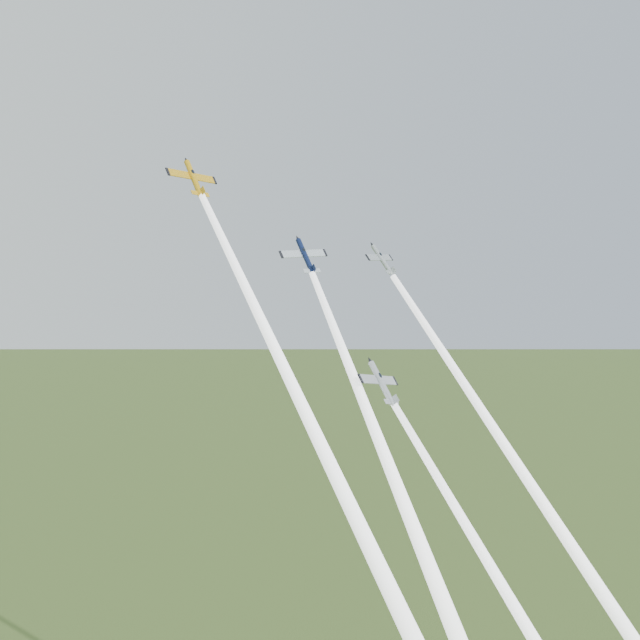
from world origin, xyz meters
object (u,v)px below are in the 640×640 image
at_px(plane_yellow, 194,178).
at_px(plane_silver_low, 381,383).
at_px(plane_silver_right, 382,259).
at_px(plane_navy, 305,256).

relative_size(plane_yellow, plane_silver_low, 0.97).
bearing_deg(plane_yellow, plane_silver_low, -55.48).
distance_m(plane_yellow, plane_silver_low, 38.35).
relative_size(plane_silver_right, plane_silver_low, 0.81).
height_order(plane_navy, plane_silver_right, plane_navy).
relative_size(plane_yellow, plane_silver_right, 1.19).
bearing_deg(plane_navy, plane_silver_low, -78.16).
xyz_separation_m(plane_silver_right, plane_silver_low, (-9.33, -12.55, -16.68)).
xyz_separation_m(plane_yellow, plane_silver_low, (18.67, -18.70, -27.79)).
bearing_deg(plane_silver_right, plane_yellow, 146.57).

